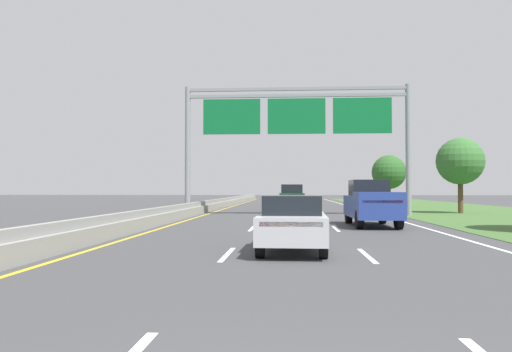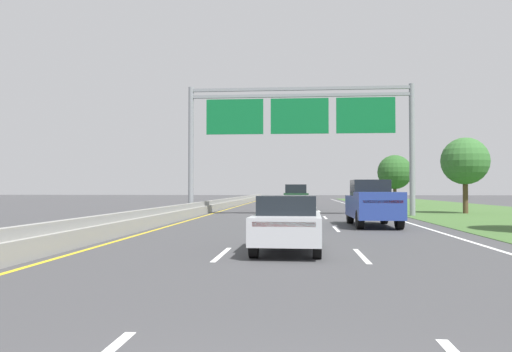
{
  "view_description": "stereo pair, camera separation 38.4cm",
  "coord_description": "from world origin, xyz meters",
  "px_view_note": "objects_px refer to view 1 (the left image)",
  "views": [
    {
      "loc": [
        -0.19,
        -3.18,
        1.75
      ],
      "look_at": [
        -1.63,
        19.06,
        2.32
      ],
      "focal_mm": 35.95,
      "sensor_mm": 36.0,
      "label": 1
    },
    {
      "loc": [
        0.19,
        -3.15,
        1.75
      ],
      "look_at": [
        -1.63,
        19.06,
        2.32
      ],
      "focal_mm": 35.95,
      "sensor_mm": 36.0,
      "label": 2
    }
  ],
  "objects_px": {
    "pickup_truck_blue": "(371,203)",
    "car_darkgreen_centre_lane_suv": "(291,197)",
    "car_navy_centre_lane_sedan": "(293,199)",
    "roadside_tree_mid": "(460,161)",
    "car_silver_centre_lane_sedan": "(293,222)",
    "overhead_sign_gantry": "(296,122)",
    "roadside_tree_far": "(389,172)"
  },
  "relations": [
    {
      "from": "pickup_truck_blue",
      "to": "car_darkgreen_centre_lane_suv",
      "type": "height_order",
      "value": "pickup_truck_blue"
    },
    {
      "from": "car_navy_centre_lane_sedan",
      "to": "roadside_tree_mid",
      "type": "bearing_deg",
      "value": -136.63
    },
    {
      "from": "car_silver_centre_lane_sedan",
      "to": "overhead_sign_gantry",
      "type": "bearing_deg",
      "value": 0.28
    },
    {
      "from": "car_darkgreen_centre_lane_suv",
      "to": "pickup_truck_blue",
      "type": "bearing_deg",
      "value": -169.0
    },
    {
      "from": "overhead_sign_gantry",
      "to": "car_darkgreen_centre_lane_suv",
      "type": "bearing_deg",
      "value": 92.58
    },
    {
      "from": "car_silver_centre_lane_sedan",
      "to": "roadside_tree_mid",
      "type": "relative_size",
      "value": 0.82
    },
    {
      "from": "car_navy_centre_lane_sedan",
      "to": "roadside_tree_mid",
      "type": "relative_size",
      "value": 0.81
    },
    {
      "from": "overhead_sign_gantry",
      "to": "roadside_tree_far",
      "type": "relative_size",
      "value": 2.8
    },
    {
      "from": "car_darkgreen_centre_lane_suv",
      "to": "roadside_tree_far",
      "type": "distance_m",
      "value": 17.87
    },
    {
      "from": "pickup_truck_blue",
      "to": "roadside_tree_far",
      "type": "distance_m",
      "value": 31.76
    },
    {
      "from": "pickup_truck_blue",
      "to": "overhead_sign_gantry",
      "type": "bearing_deg",
      "value": 18.83
    },
    {
      "from": "pickup_truck_blue",
      "to": "roadside_tree_far",
      "type": "bearing_deg",
      "value": -13.12
    },
    {
      "from": "car_silver_centre_lane_sedan",
      "to": "roadside_tree_mid",
      "type": "distance_m",
      "value": 26.27
    },
    {
      "from": "overhead_sign_gantry",
      "to": "car_navy_centre_lane_sedan",
      "type": "height_order",
      "value": "overhead_sign_gantry"
    },
    {
      "from": "overhead_sign_gantry",
      "to": "car_silver_centre_lane_sedan",
      "type": "bearing_deg",
      "value": -91.16
    },
    {
      "from": "car_navy_centre_lane_sedan",
      "to": "roadside_tree_far",
      "type": "relative_size",
      "value": 0.82
    },
    {
      "from": "car_navy_centre_lane_sedan",
      "to": "roadside_tree_mid",
      "type": "height_order",
      "value": "roadside_tree_mid"
    },
    {
      "from": "pickup_truck_blue",
      "to": "car_navy_centre_lane_sedan",
      "type": "xyz_separation_m",
      "value": [
        -3.56,
        25.67,
        -0.26
      ]
    },
    {
      "from": "pickup_truck_blue",
      "to": "roadside_tree_mid",
      "type": "relative_size",
      "value": 1.0
    },
    {
      "from": "car_navy_centre_lane_sedan",
      "to": "car_silver_centre_lane_sedan",
      "type": "height_order",
      "value": "same"
    },
    {
      "from": "pickup_truck_blue",
      "to": "car_navy_centre_lane_sedan",
      "type": "relative_size",
      "value": 1.23
    },
    {
      "from": "pickup_truck_blue",
      "to": "car_silver_centre_lane_sedan",
      "type": "height_order",
      "value": "pickup_truck_blue"
    },
    {
      "from": "pickup_truck_blue",
      "to": "car_silver_centre_lane_sedan",
      "type": "relative_size",
      "value": 1.22
    },
    {
      "from": "pickup_truck_blue",
      "to": "roadside_tree_mid",
      "type": "distance_m",
      "value": 15.69
    },
    {
      "from": "overhead_sign_gantry",
      "to": "roadside_tree_mid",
      "type": "relative_size",
      "value": 2.77
    },
    {
      "from": "car_navy_centre_lane_sedan",
      "to": "car_silver_centre_lane_sedan",
      "type": "xyz_separation_m",
      "value": [
        -0.24,
        -35.76,
        0.0
      ]
    },
    {
      "from": "pickup_truck_blue",
      "to": "car_navy_centre_lane_sedan",
      "type": "bearing_deg",
      "value": 7.1
    },
    {
      "from": "roadside_tree_mid",
      "to": "roadside_tree_far",
      "type": "relative_size",
      "value": 1.01
    },
    {
      "from": "overhead_sign_gantry",
      "to": "car_silver_centre_lane_sedan",
      "type": "xyz_separation_m",
      "value": [
        -0.4,
        -19.63,
        -5.38
      ]
    },
    {
      "from": "car_silver_centre_lane_sedan",
      "to": "roadside_tree_far",
      "type": "xyz_separation_m",
      "value": [
        10.56,
        41.02,
        2.73
      ]
    },
    {
      "from": "pickup_truck_blue",
      "to": "roadside_tree_far",
      "type": "xyz_separation_m",
      "value": [
        6.76,
        30.93,
        2.47
      ]
    },
    {
      "from": "overhead_sign_gantry",
      "to": "pickup_truck_blue",
      "type": "distance_m",
      "value": 11.36
    }
  ]
}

